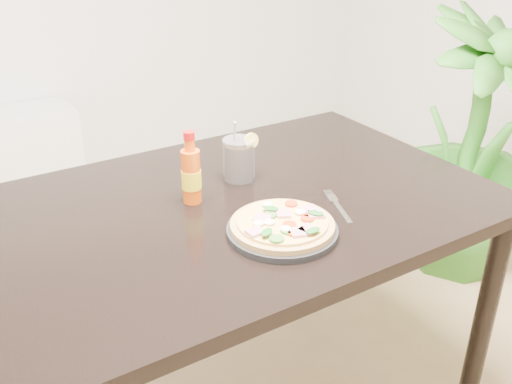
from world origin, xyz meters
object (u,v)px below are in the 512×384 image
hot_sauce_bottle (191,175)px  cola_cup (239,160)px  houseplant (473,145)px  plate (282,231)px  pizza (283,224)px  fork (337,205)px  dining_table (233,228)px

hot_sauce_bottle → cola_cup: bearing=18.2°
houseplant → plate: bearing=-160.9°
pizza → hot_sauce_bottle: bearing=112.2°
houseplant → cola_cup: bearing=-174.5°
fork → houseplant: bearing=40.6°
dining_table → hot_sauce_bottle: hot_sauce_bottle is taller
dining_table → plate: size_ratio=5.20×
dining_table → plate: plate is taller
hot_sauce_bottle → cola_cup: 0.19m
dining_table → houseplant: houseplant is taller
fork → houseplant: (1.07, 0.40, -0.20)m
pizza → cola_cup: 0.34m
pizza → fork: (0.20, 0.04, -0.02)m
pizza → cola_cup: size_ratio=1.38×
fork → hot_sauce_bottle: bearing=164.1°
dining_table → hot_sauce_bottle: (-0.09, 0.06, 0.16)m
hot_sauce_bottle → fork: (0.31, -0.23, -0.08)m
hot_sauce_bottle → dining_table: bearing=-32.9°
dining_table → cola_cup: 0.20m
pizza → fork: bearing=11.7°
pizza → dining_table: bearing=95.5°
plate → fork: (0.20, 0.04, -0.01)m
plate → fork: bearing=11.3°
dining_table → houseplant: (1.30, 0.23, -0.11)m
plate → hot_sauce_bottle: hot_sauce_bottle is taller
pizza → houseplant: size_ratio=0.23×
plate → fork: plate is taller
hot_sauce_bottle → houseplant: bearing=7.2°
cola_cup → houseplant: 1.24m
dining_table → cola_cup: cola_cup is taller
dining_table → pizza: bearing=-84.5°
cola_cup → houseplant: bearing=5.5°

